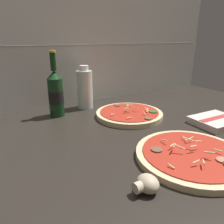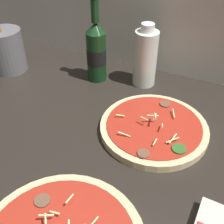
# 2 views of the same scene
# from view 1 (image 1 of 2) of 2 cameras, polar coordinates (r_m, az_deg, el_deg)

# --- Properties ---
(counter_slab) EXTENTS (1.60, 0.90, 0.03)m
(counter_slab) POSITION_cam_1_polar(r_m,az_deg,el_deg) (0.75, 6.17, -6.55)
(counter_slab) COLOR #28231E
(counter_slab) RESTS_ON ground
(tile_backsplash) EXTENTS (1.60, 0.01, 0.60)m
(tile_backsplash) POSITION_cam_1_polar(r_m,az_deg,el_deg) (1.08, -8.45, 16.93)
(tile_backsplash) COLOR silver
(tile_backsplash) RESTS_ON ground
(pizza_near) EXTENTS (0.30, 0.30, 0.05)m
(pizza_near) POSITION_cam_1_polar(r_m,az_deg,el_deg) (0.63, 20.14, -10.62)
(pizza_near) COLOR beige
(pizza_near) RESTS_ON counter_slab
(pizza_far) EXTENTS (0.27, 0.27, 0.05)m
(pizza_far) POSITION_cam_1_polar(r_m,az_deg,el_deg) (0.90, 4.53, -0.52)
(pizza_far) COLOR beige
(pizza_far) RESTS_ON counter_slab
(beer_bottle) EXTENTS (0.06, 0.06, 0.26)m
(beer_bottle) POSITION_cam_1_polar(r_m,az_deg,el_deg) (0.91, -14.48, 4.85)
(beer_bottle) COLOR #143819
(beer_bottle) RESTS_ON counter_slab
(oil_bottle) EXTENTS (0.07, 0.07, 0.19)m
(oil_bottle) POSITION_cam_1_polar(r_m,az_deg,el_deg) (1.00, -7.12, 6.03)
(oil_bottle) COLOR silver
(oil_bottle) RESTS_ON counter_slab
(mushroom_left) EXTENTS (0.06, 0.05, 0.04)m
(mushroom_left) POSITION_cam_1_polar(r_m,az_deg,el_deg) (0.49, 9.04, -18.06)
(mushroom_left) COLOR beige
(mushroom_left) RESTS_ON counter_slab
(dish_towel) EXTENTS (0.17, 0.14, 0.03)m
(dish_towel) POSITION_cam_1_polar(r_m,az_deg,el_deg) (0.91, 25.49, -2.10)
(dish_towel) COLOR beige
(dish_towel) RESTS_ON counter_slab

